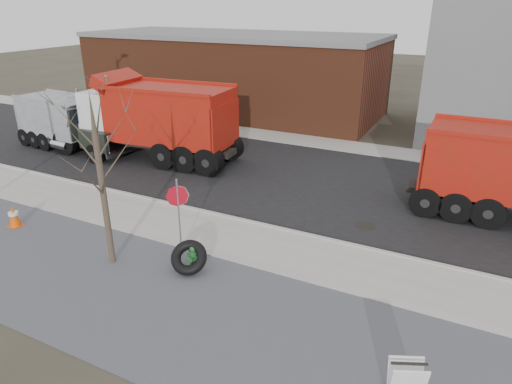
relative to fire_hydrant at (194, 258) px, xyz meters
The scene contains 15 objects.
ground 1.98m from the fire_hydrant, 64.98° to the left, with size 120.00×120.00×0.00m, color #383328.
gravel_verge 1.95m from the fire_hydrant, 64.50° to the right, with size 60.00×5.00×0.03m, color slate.
sidewalk 2.21m from the fire_hydrant, 67.76° to the left, with size 60.00×2.50×0.06m, color #9E9B93.
curb 3.43m from the fire_hydrant, 76.03° to the left, with size 60.00×0.15×0.11m, color #9E9B93.
road 8.12m from the fire_hydrant, 84.16° to the left, with size 60.00×9.40×0.02m, color black.
far_sidewalk 13.80m from the fire_hydrant, 86.57° to the left, with size 60.00×2.00×0.06m, color #9E9B93.
building_brick 21.02m from the fire_hydrant, 116.05° to the left, with size 20.20×8.20×5.30m.
bare_tree 3.87m from the fire_hydrant, 160.71° to the right, with size 3.20×3.20×5.20m.
fire_hydrant is the anchor object (origin of this frame).
truck_tire 0.24m from the fire_hydrant, 95.37° to the right, with size 1.28×1.22×0.94m.
stop_sign 1.68m from the fire_hydrant, 147.10° to the left, with size 0.52×0.47×2.48m.
sandwich_board 6.77m from the fire_hydrant, 19.00° to the right, with size 0.80×0.67×0.95m.
traffic_cone_near 7.09m from the fire_hydrant, behind, with size 0.42×0.42×0.81m.
dump_truck_red_b 10.93m from the fire_hydrant, 135.41° to the left, with size 9.90×3.52×4.08m.
dump_truck_grey 14.10m from the fire_hydrant, 150.92° to the left, with size 6.78×2.61×3.03m.
Camera 1 is at (5.98, -11.23, 7.30)m, focal length 32.00 mm.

